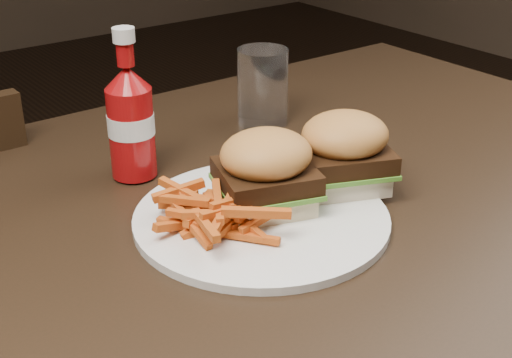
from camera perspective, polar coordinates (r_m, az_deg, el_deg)
dining_table at (r=0.88m, az=1.50°, el=-2.15°), size 1.20×0.80×0.04m
plate at (r=0.80m, az=0.43°, el=-3.14°), size 0.29×0.29×0.01m
sandwich_half_a at (r=0.81m, az=0.80°, el=-1.54°), size 0.12×0.11×0.02m
sandwich_half_b at (r=0.87m, az=6.95°, el=0.19°), size 0.12×0.12×0.02m
fries_pile at (r=0.77m, az=-3.09°, el=-2.29°), size 0.14×0.14×0.04m
ketchup_bottle at (r=0.90m, az=-9.92°, el=3.69°), size 0.06×0.06×0.11m
tumbler at (r=1.06m, az=0.54°, el=7.29°), size 0.08×0.08×0.12m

